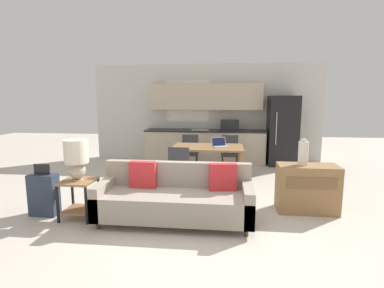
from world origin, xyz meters
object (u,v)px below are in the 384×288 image
(dining_chair_near_left, at_px, (180,166))
(side_table, at_px, (79,193))
(credenza, at_px, (307,188))
(vase, at_px, (303,153))
(dining_table, at_px, (208,149))
(refrigerator, at_px, (282,131))
(suitcase, at_px, (44,194))
(dining_chair_far_right, at_px, (230,152))
(laptop, at_px, (220,145))
(couch, at_px, (175,198))
(dining_chair_far_left, at_px, (190,151))
(table_lamp, at_px, (76,157))

(dining_chair_near_left, bearing_deg, side_table, 51.96)
(credenza, relative_size, vase, 2.24)
(dining_table, height_order, vase, vase)
(refrigerator, xyz_separation_m, suitcase, (-4.25, -3.94, -0.59))
(dining_chair_far_right, relative_size, suitcase, 1.09)
(dining_chair_near_left, relative_size, laptop, 2.22)
(laptop, bearing_deg, credenza, -71.74)
(couch, xyz_separation_m, dining_chair_far_right, (0.83, 3.04, 0.14))
(credenza, xyz_separation_m, dining_chair_far_right, (-1.18, 2.45, 0.11))
(couch, bearing_deg, dining_table, 81.20)
(dining_table, relative_size, couch, 0.68)
(dining_chair_far_left, bearing_deg, side_table, -116.05)
(laptop, height_order, suitcase, laptop)
(refrigerator, distance_m, dining_chair_near_left, 3.48)
(couch, bearing_deg, suitcase, -179.75)
(table_lamp, height_order, suitcase, table_lamp)
(dining_chair_far_right, bearing_deg, dining_chair_near_left, -119.84)
(credenza, xyz_separation_m, dining_chair_near_left, (-2.15, 0.82, 0.11))
(credenza, bearing_deg, table_lamp, -169.56)
(vase, xyz_separation_m, dining_chair_far_left, (-2.07, 2.45, -0.46))
(table_lamp, height_order, dining_chair_near_left, table_lamp)
(refrigerator, height_order, suitcase, refrigerator)
(refrigerator, relative_size, couch, 0.82)
(refrigerator, bearing_deg, dining_table, -137.43)
(table_lamp, bearing_deg, dining_chair_near_left, 48.09)
(vase, distance_m, laptop, 2.08)
(vase, distance_m, dining_chair_far_left, 3.24)
(refrigerator, height_order, vase, refrigerator)
(refrigerator, height_order, laptop, refrigerator)
(laptop, relative_size, suitcase, 0.49)
(refrigerator, xyz_separation_m, credenza, (-0.20, -3.34, -0.54))
(couch, height_order, suitcase, couch)
(credenza, xyz_separation_m, vase, (-0.09, 0.01, 0.57))
(refrigerator, bearing_deg, side_table, -132.52)
(side_table, xyz_separation_m, credenza, (3.46, 0.65, -0.02))
(refrigerator, height_order, credenza, refrigerator)
(dining_table, relative_size, suitcase, 1.89)
(credenza, relative_size, suitcase, 1.15)
(couch, relative_size, credenza, 2.41)
(refrigerator, distance_m, dining_table, 2.55)
(dining_table, height_order, dining_chair_far_right, dining_chair_far_right)
(dining_table, xyz_separation_m, table_lamp, (-1.80, -2.26, 0.25))
(table_lamp, relative_size, dining_chair_far_left, 0.69)
(side_table, relative_size, dining_chair_far_left, 0.67)
(credenza, height_order, suitcase, suitcase)
(dining_chair_far_right, bearing_deg, dining_table, -119.39)
(side_table, distance_m, table_lamp, 0.55)
(side_table, bearing_deg, vase, 11.08)
(couch, height_order, table_lamp, table_lamp)
(side_table, relative_size, laptop, 1.48)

